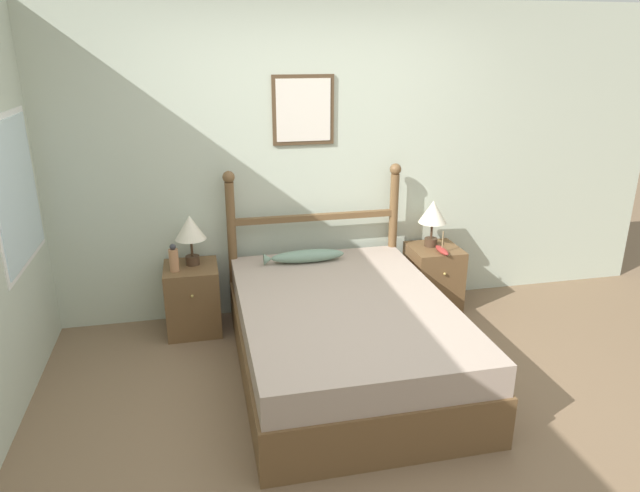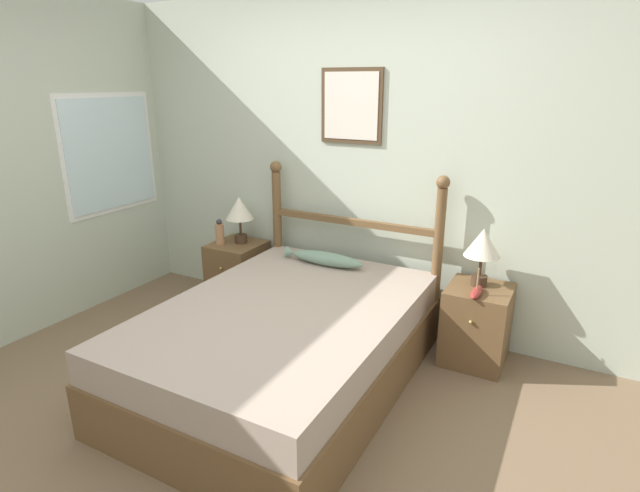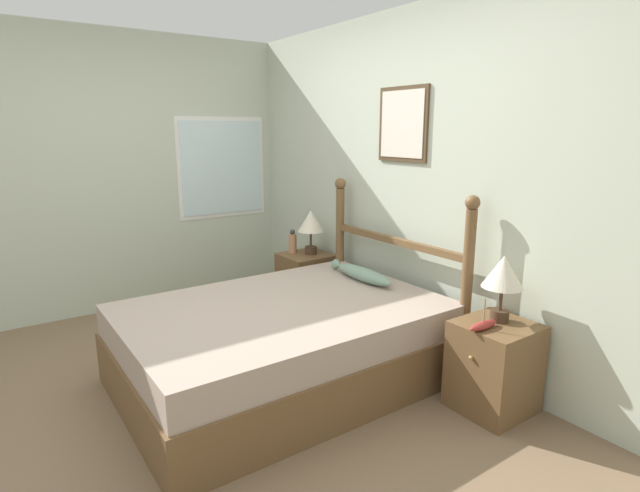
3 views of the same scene
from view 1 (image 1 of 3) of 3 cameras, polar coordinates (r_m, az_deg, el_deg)
The scene contains 11 objects.
ground_plane at distance 3.73m, azimuth 4.62°, elevation -16.89°, with size 16.00×16.00×0.00m, color #7A6047.
wall_back at distance 4.77m, azimuth -1.04°, elevation 8.24°, with size 6.40×0.08×2.55m.
bed at distance 4.06m, azimuth 2.46°, elevation -9.03°, with size 1.46×2.08×0.55m.
headboard at distance 4.79m, azimuth -0.52°, elevation 1.21°, with size 1.48×0.10×1.28m.
nightstand_left at distance 4.73m, azimuth -12.59°, elevation -5.13°, with size 0.42×0.46×0.55m.
nightstand_right at distance 5.12m, azimuth 11.22°, elevation -3.07°, with size 0.42×0.46×0.55m.
table_lamp_left at distance 4.56m, azimuth -12.85°, elevation 1.59°, with size 0.24×0.24×0.41m.
table_lamp_right at distance 4.97m, azimuth 11.21°, elevation 3.16°, with size 0.24×0.24×0.41m.
bottle at distance 4.52m, azimuth -14.41°, elevation -1.25°, with size 0.07×0.07×0.22m.
model_boat at distance 4.90m, azimuth 12.10°, elevation -0.40°, with size 0.06×0.23×0.19m.
fish_pillow at distance 4.60m, azimuth -1.45°, elevation -1.02°, with size 0.66×0.14×0.10m.
Camera 1 is at (-0.93, -2.86, 2.21)m, focal length 32.00 mm.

